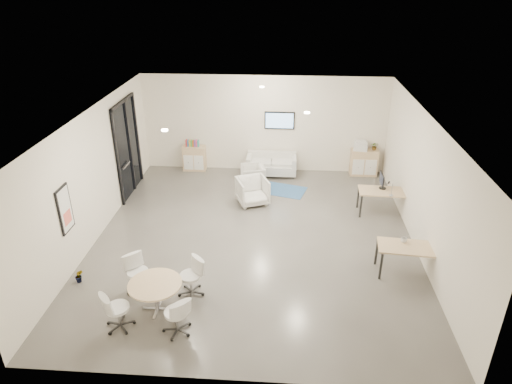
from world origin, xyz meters
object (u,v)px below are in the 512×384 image
at_px(sideboard_right, 364,162).
at_px(desk_front, 408,249).
at_px(loveseat, 272,165).
at_px(desk_rear, 383,193).
at_px(round_table, 155,287).
at_px(armchair_left, 253,174).
at_px(sideboard_left, 194,158).
at_px(armchair_right, 252,190).

relative_size(sideboard_right, desk_front, 0.63).
relative_size(loveseat, desk_rear, 1.19).
bearing_deg(round_table, armchair_left, 76.34).
relative_size(sideboard_right, loveseat, 0.54).
bearing_deg(sideboard_left, round_table, -85.23).
xyz_separation_m(sideboard_left, desk_front, (5.86, -5.50, 0.20)).
bearing_deg(armchair_left, armchair_right, -9.02).
xyz_separation_m(sideboard_left, armchair_right, (2.15, -2.33, 0.00)).
xyz_separation_m(sideboard_left, desk_rear, (5.81, -2.69, 0.20)).
distance_m(loveseat, desk_rear, 4.05).
relative_size(armchair_left, desk_rear, 0.53).
bearing_deg(sideboard_right, armchair_left, -163.72).
distance_m(armchair_left, desk_front, 5.84).
height_order(loveseat, armchair_right, armchair_right).
bearing_deg(round_table, armchair_right, 71.97).
relative_size(loveseat, round_table, 1.53).
xyz_separation_m(sideboard_right, armchair_right, (-3.52, -2.32, -0.01)).
distance_m(armchair_left, desk_rear, 4.09).
bearing_deg(desk_front, sideboard_left, 142.22).
relative_size(armchair_left, round_table, 0.68).
relative_size(armchair_right, desk_front, 0.62).
distance_m(sideboard_right, round_table, 8.74).
bearing_deg(armchair_left, loveseat, 134.43).
bearing_deg(round_table, desk_front, 17.15).
relative_size(sideboard_left, armchair_left, 1.18).
height_order(sideboard_left, loveseat, sideboard_left).
relative_size(sideboard_right, armchair_left, 1.22).
distance_m(sideboard_left, desk_rear, 6.40).
relative_size(loveseat, armchair_right, 1.90).
height_order(sideboard_right, armchair_left, sideboard_right).
xyz_separation_m(sideboard_left, loveseat, (2.63, -0.19, -0.09)).
bearing_deg(desk_front, armchair_left, 136.00).
xyz_separation_m(sideboard_left, round_table, (0.59, -7.12, 0.14)).
bearing_deg(desk_rear, loveseat, 144.50).
xyz_separation_m(desk_front, round_table, (-5.26, -1.62, -0.06)).
bearing_deg(round_table, desk_rear, 40.38).
xyz_separation_m(sideboard_left, sideboard_right, (5.68, -0.02, 0.01)).
bearing_deg(sideboard_left, armchair_left, -27.40).
height_order(loveseat, desk_front, loveseat).
height_order(sideboard_left, armchair_left, sideboard_left).
bearing_deg(loveseat, desk_front, -58.87).
xyz_separation_m(armchair_left, desk_rear, (3.74, -1.62, 0.26)).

